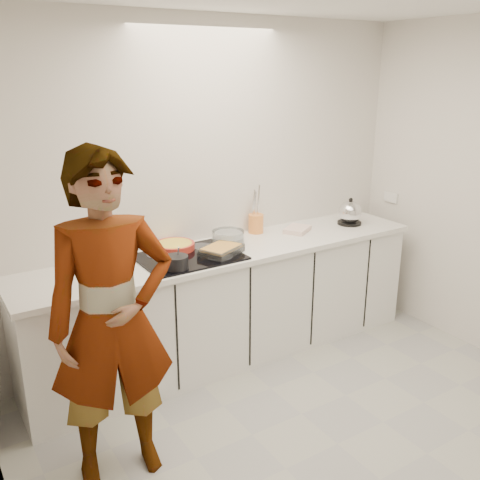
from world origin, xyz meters
TOP-DOWN VIEW (x-y plane):
  - floor at (0.00, 0.00)m, footprint 3.60×3.20m
  - wall_back at (0.00, 1.60)m, footprint 3.60×0.00m
  - base_cabinets at (0.00, 1.28)m, footprint 3.20×0.58m
  - countertop at (0.00, 1.28)m, footprint 3.24×0.64m
  - hob at (-0.35, 1.26)m, footprint 0.72×0.54m
  - tart_dish at (-0.37, 1.45)m, footprint 0.35×0.35m
  - saucepan at (-0.54, 1.08)m, footprint 0.21×0.21m
  - baking_dish at (-0.13, 1.17)m, footprint 0.36×0.32m
  - mixing_bowl at (0.03, 1.35)m, footprint 0.33×0.33m
  - tea_towel at (0.71, 1.35)m, footprint 0.29×0.26m
  - kettle at (1.23, 1.28)m, footprint 0.26×0.26m
  - utensil_crock at (0.40, 1.51)m, footprint 0.14×0.14m
  - cook at (-1.19, 0.53)m, footprint 0.74×0.54m

SIDE VIEW (x-z plane):
  - floor at x=0.00m, z-range 0.00..0.00m
  - base_cabinets at x=0.00m, z-range 0.00..0.87m
  - countertop at x=0.00m, z-range 0.87..0.91m
  - hob at x=-0.35m, z-range 0.91..0.92m
  - tea_towel at x=0.71m, z-range 0.91..0.95m
  - cook at x=-1.19m, z-range 0.00..1.87m
  - tart_dish at x=-0.37m, z-range 0.93..0.98m
  - baking_dish at x=-0.13m, z-range 0.93..0.99m
  - mixing_bowl at x=0.03m, z-range 0.91..1.02m
  - saucepan at x=-0.54m, z-range 0.89..1.05m
  - utensil_crock at x=0.40m, z-range 0.91..1.07m
  - kettle at x=1.23m, z-range 0.89..1.13m
  - wall_back at x=0.00m, z-range 0.00..2.60m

